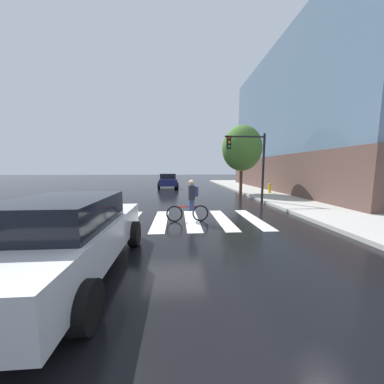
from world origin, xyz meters
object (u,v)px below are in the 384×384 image
Objects in this scene: cyclist at (191,201)px; fire_hydrant at (270,188)px; sedan_mid at (168,180)px; street_tree_near at (242,148)px; traffic_light_near at (250,156)px; sedan_near at (67,236)px.

cyclist is 2.19× the size of fire_hydrant.
street_tree_near is at bearing -46.13° from sedan_mid.
street_tree_near is at bearing -179.70° from fire_hydrant.
sedan_mid is 1.11× the size of traffic_light_near.
street_tree_near is (6.14, -6.39, 2.88)m from sedan_mid.
sedan_mid is 10.67m from fire_hydrant.
cyclist is at bearing -120.27° from street_tree_near.
sedan_near is 14.09m from street_tree_near.
fire_hydrant is (3.11, 3.84, -2.33)m from traffic_light_near.
street_tree_near is at bearing 58.31° from sedan_near.
cyclist is (2.69, 3.93, 0.02)m from sedan_near.
sedan_near is at bearing -129.41° from fire_hydrant.
sedan_mid is at bearing 86.51° from sedan_near.
traffic_light_near is 3.98m from street_tree_near.
traffic_light_near is 0.77× the size of street_tree_near.
cyclist reaches higher than fire_hydrant.
fire_hydrant is at bearing -36.71° from sedan_mid.
sedan_mid is at bearing 118.02° from traffic_light_near.
sedan_near is at bearing -124.37° from cyclist.
sedan_near reaches higher than sedan_mid.
sedan_near is 15.21m from fire_hydrant.
sedan_near is 2.69× the size of cyclist.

